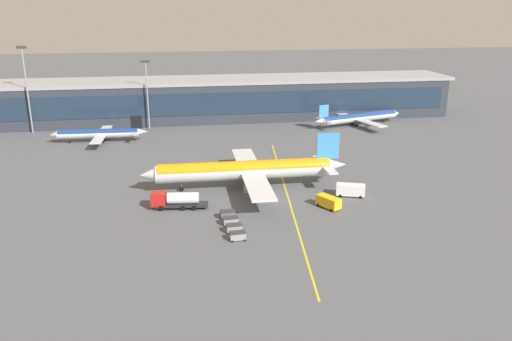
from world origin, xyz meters
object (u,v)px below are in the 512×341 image
object	(u,v)px
fuel_tanker	(176,200)
commuter_jet_near	(99,133)
main_airliner	(246,170)
crew_van	(329,202)
baggage_cart_0	(238,236)
baggage_cart_1	(234,228)
lavatory_truck	(351,190)
baggage_cart_3	(228,214)
baggage_cart_2	(231,221)
commuter_jet_far	(359,117)

from	to	relation	value
fuel_tanker	commuter_jet_near	distance (m)	58.03
main_airliner	crew_van	size ratio (longest dim) A/B	8.22
baggage_cart_0	baggage_cart_1	bearing A→B (deg)	93.79
main_airliner	crew_van	xyz separation A→B (m)	(14.22, -13.83, -2.75)
fuel_tanker	crew_van	bearing A→B (deg)	-8.97
lavatory_truck	fuel_tanker	bearing A→B (deg)	-178.52
baggage_cart_0	fuel_tanker	bearing A→B (deg)	122.25
commuter_jet_near	lavatory_truck	bearing A→B (deg)	-43.31
lavatory_truck	crew_van	size ratio (longest dim) A/B	1.16
baggage_cart_3	baggage_cart_2	bearing A→B (deg)	-86.21
lavatory_truck	baggage_cart_0	size ratio (longest dim) A/B	2.27
fuel_tanker	baggage_cart_1	bearing A→B (deg)	-52.28
main_airliner	fuel_tanker	xyz separation A→B (m)	(-14.98, -9.23, -2.32)
lavatory_truck	commuter_jet_near	distance (m)	77.61
crew_van	baggage_cart_3	size ratio (longest dim) A/B	1.96
baggage_cart_2	commuter_jet_far	xyz separation A→B (m)	(50.24, 72.40, 1.83)
main_airliner	commuter_jet_far	xyz separation A→B (m)	(44.83, 53.71, -1.45)
baggage_cart_1	baggage_cart_3	bearing A→B (deg)	93.79
commuter_jet_far	baggage_cart_0	bearing A→B (deg)	-122.31
baggage_cart_1	crew_van	bearing A→B (deg)	22.50
lavatory_truck	crew_van	distance (m)	8.48
crew_van	commuter_jet_far	xyz separation A→B (m)	(30.61, 67.55, 1.30)
lavatory_truck	baggage_cart_0	distance (m)	30.63
commuter_jet_near	baggage_cart_0	bearing A→B (deg)	-66.22
crew_van	baggage_cart_1	world-z (taller)	crew_van
baggage_cart_3	commuter_jet_far	size ratio (longest dim) A/B	0.08
fuel_tanker	crew_van	xyz separation A→B (m)	(29.20, -4.61, -0.43)
baggage_cart_1	baggage_cart_3	world-z (taller)	same
main_airliner	baggage_cart_2	world-z (taller)	main_airliner
baggage_cart_1	lavatory_truck	bearing A→B (deg)	27.71
main_airliner	baggage_cart_0	size ratio (longest dim) A/B	16.11
main_airliner	baggage_cart_0	world-z (taller)	main_airliner
baggage_cart_1	baggage_cart_0	bearing A→B (deg)	-86.21
baggage_cart_1	baggage_cart_3	distance (m)	6.40
fuel_tanker	crew_van	size ratio (longest dim) A/B	2.05
commuter_jet_far	commuter_jet_near	xyz separation A→B (m)	(-80.65, -8.79, -0.02)
main_airliner	commuter_jet_far	world-z (taller)	main_airliner
baggage_cart_2	commuter_jet_far	distance (m)	88.14
baggage_cart_0	commuter_jet_far	xyz separation A→B (m)	(49.81, 78.78, 1.83)
lavatory_truck	baggage_cart_1	size ratio (longest dim) A/B	2.27
main_airliner	commuter_jet_far	size ratio (longest dim) A/B	1.35
baggage_cart_0	baggage_cart_1	size ratio (longest dim) A/B	1.00
fuel_tanker	baggage_cart_3	bearing A→B (deg)	-33.79
baggage_cart_0	commuter_jet_far	distance (m)	93.23
baggage_cart_2	commuter_jet_near	world-z (taller)	commuter_jet_near
main_airliner	fuel_tanker	size ratio (longest dim) A/B	4.02
crew_van	baggage_cart_0	size ratio (longest dim) A/B	1.96
baggage_cart_1	commuter_jet_near	xyz separation A→B (m)	(-30.63, 66.80, 1.82)
main_airliner	baggage_cart_1	bearing A→B (deg)	-103.37
baggage_cart_3	commuter_jet_near	world-z (taller)	commuter_jet_near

